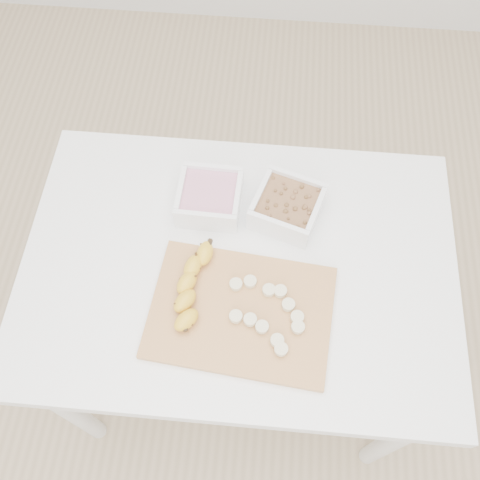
# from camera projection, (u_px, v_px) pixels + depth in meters

# --- Properties ---
(ground) EXTENTS (3.50, 3.50, 0.00)m
(ground) POSITION_uv_depth(u_px,v_px,m) (239.00, 356.00, 1.88)
(ground) COLOR #C6AD89
(ground) RESTS_ON ground
(table) EXTENTS (1.00, 0.70, 0.75)m
(table) POSITION_uv_depth(u_px,v_px,m) (239.00, 281.00, 1.31)
(table) COLOR white
(table) RESTS_ON ground
(bowl_yogurt) EXTENTS (0.15, 0.15, 0.07)m
(bowl_yogurt) POSITION_uv_depth(u_px,v_px,m) (210.00, 197.00, 1.27)
(bowl_yogurt) COLOR white
(bowl_yogurt) RESTS_ON table
(bowl_granola) EXTENTS (0.19, 0.19, 0.07)m
(bowl_granola) POSITION_uv_depth(u_px,v_px,m) (287.00, 206.00, 1.26)
(bowl_granola) COLOR white
(bowl_granola) RESTS_ON table
(cutting_board) EXTENTS (0.42, 0.32, 0.01)m
(cutting_board) POSITION_uv_depth(u_px,v_px,m) (241.00, 312.00, 1.16)
(cutting_board) COLOR #C8854D
(cutting_board) RESTS_ON table
(banana) EXTENTS (0.12, 0.22, 0.04)m
(banana) POSITION_uv_depth(u_px,v_px,m) (192.00, 287.00, 1.16)
(banana) COLOR gold
(banana) RESTS_ON cutting_board
(banana_slices) EXTENTS (0.17, 0.18, 0.02)m
(banana_slices) POSITION_uv_depth(u_px,v_px,m) (269.00, 312.00, 1.14)
(banana_slices) COLOR beige
(banana_slices) RESTS_ON cutting_board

